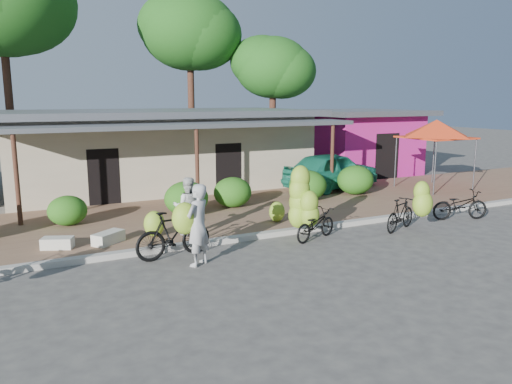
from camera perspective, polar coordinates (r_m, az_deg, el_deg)
ground at (r=12.13m, az=3.45°, el=-7.78°), size 100.00×100.00×0.00m
sidewalk at (r=16.47m, az=-5.31°, el=-2.64°), size 60.00×6.00×0.12m
curb at (r=13.80m, az=-0.73°, el=-5.15°), size 60.00×0.25×0.15m
shop_main at (r=21.77m, az=-11.13°, el=4.88°), size 13.00×8.50×3.35m
shop_pink at (r=26.62m, az=11.26°, el=5.78°), size 6.00×6.00×3.25m
tree_center_right at (r=28.31m, az=-8.06°, el=17.89°), size 5.26×5.14×9.42m
tree_near_right at (r=27.89m, az=1.47°, el=14.23°), size 4.31×4.11×7.19m
hedge_1 at (r=15.78m, az=-20.75°, el=-2.00°), size 1.14×1.03×0.89m
hedge_2 at (r=16.16m, az=-7.96°, el=-0.72°), size 1.42×1.28×1.11m
hedge_3 at (r=17.26m, az=-2.69°, el=-0.02°), size 1.34×1.20×1.04m
hedge_4 at (r=18.46m, az=5.94°, el=0.75°), size 1.43×1.28×1.11m
hedge_5 at (r=19.92m, az=11.29°, el=1.36°), size 1.46×1.32×1.14m
red_canopy at (r=21.94m, az=19.92°, el=6.82°), size 3.50×3.50×2.86m
bike_left at (r=12.20m, az=-9.21°, el=-4.52°), size 2.01×1.30×1.49m
bike_center at (r=13.88m, az=5.87°, el=-1.97°), size 1.72×1.38×2.02m
bike_right at (r=15.11m, az=16.91°, el=-1.95°), size 1.68×1.37×1.55m
bike_far_right at (r=17.23m, az=22.28°, el=-1.39°), size 1.93×1.20×0.96m
loose_banana_a at (r=13.87m, az=-11.55°, el=-3.58°), size 0.57×0.48×0.71m
loose_banana_b at (r=13.88m, az=-11.54°, el=-3.65°), size 0.54×0.46×0.67m
loose_banana_c at (r=15.23m, az=2.41°, el=-2.27°), size 0.50×0.42×0.62m
sack_near at (r=13.56m, az=-16.51°, el=-5.03°), size 0.92×0.83×0.30m
sack_far at (r=13.54m, az=-21.74°, el=-5.43°), size 0.84×0.64×0.28m
vendor at (r=11.58m, az=-6.67°, el=-3.77°), size 0.84×0.77×1.92m
bystander at (r=13.75m, az=-7.83°, el=-1.64°), size 0.93×0.82×1.62m
teal_van at (r=20.99m, az=8.65°, el=2.46°), size 4.82×2.85×1.54m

